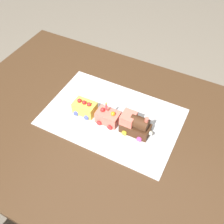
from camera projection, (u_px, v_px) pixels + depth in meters
name	position (u px, v px, depth m)	size (l,w,h in m)	color
ground_plane	(104.00, 195.00, 1.72)	(8.00, 8.00, 0.00)	gray
dining_table	(101.00, 138.00, 1.24)	(1.40, 1.00, 0.74)	#4C331E
cake_board	(112.00, 117.00, 1.18)	(0.60, 0.40, 0.00)	silver
cake_locomotive	(135.00, 125.00, 1.09)	(0.14, 0.08, 0.12)	#472816
cake_car_flatbed_coral	(108.00, 117.00, 1.14)	(0.10, 0.08, 0.07)	#F27260
cake_car_gondola_lemon	(85.00, 108.00, 1.18)	(0.10, 0.08, 0.07)	#F4E04C
birthday_candle	(106.00, 106.00, 1.10)	(0.01, 0.01, 0.05)	#F24C59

